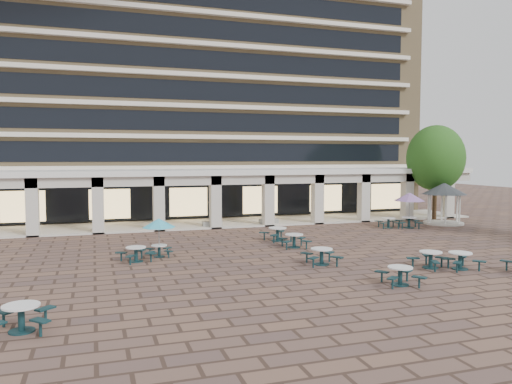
% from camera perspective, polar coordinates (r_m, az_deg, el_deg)
% --- Properties ---
extents(ground, '(120.00, 120.00, 0.00)m').
position_cam_1_polar(ground, '(26.96, 5.97, -7.51)').
color(ground, brown).
rests_on(ground, ground).
extents(apartment_building, '(40.00, 15.50, 25.20)m').
position_cam_1_polar(apartment_building, '(51.26, -5.86, 12.09)').
color(apartment_building, tan).
rests_on(apartment_building, ground).
extents(retail_arcade, '(42.00, 6.60, 4.40)m').
position_cam_1_polar(retail_arcade, '(40.45, -2.56, 0.64)').
color(retail_arcade, white).
rests_on(retail_arcade, ground).
extents(picnic_table_0, '(1.93, 1.93, 0.84)m').
position_cam_1_polar(picnic_table_0, '(17.37, -25.25, -12.66)').
color(picnic_table_0, '#122F38').
rests_on(picnic_table_0, ground).
extents(picnic_table_1, '(1.97, 1.97, 0.78)m').
position_cam_1_polar(picnic_table_1, '(22.05, 16.15, -9.01)').
color(picnic_table_1, '#122F38').
rests_on(picnic_table_1, ground).
extents(picnic_table_2, '(1.94, 1.94, 0.82)m').
position_cam_1_polar(picnic_table_2, '(26.03, 22.30, -7.11)').
color(picnic_table_2, '#122F38').
rests_on(picnic_table_2, ground).
extents(picnic_table_4, '(1.79, 1.79, 2.07)m').
position_cam_1_polar(picnic_table_4, '(27.35, -11.04, -3.67)').
color(picnic_table_4, '#122F38').
rests_on(picnic_table_4, ground).
extents(picnic_table_5, '(2.03, 2.03, 0.82)m').
position_cam_1_polar(picnic_table_5, '(25.33, 7.51, -7.14)').
color(picnic_table_5, '#122F38').
rests_on(picnic_table_5, ground).
extents(picnic_table_7, '(2.20, 2.20, 0.81)m').
position_cam_1_polar(picnic_table_7, '(25.80, 19.33, -7.14)').
color(picnic_table_7, '#122F38').
rests_on(picnic_table_7, ground).
extents(picnic_table_8, '(2.07, 2.07, 0.77)m').
position_cam_1_polar(picnic_table_8, '(26.53, -13.56, -6.77)').
color(picnic_table_8, '#122F38').
rests_on(picnic_table_8, ground).
extents(picnic_table_10, '(2.15, 2.15, 0.86)m').
position_cam_1_polar(picnic_table_10, '(32.12, 2.48, -4.70)').
color(picnic_table_10, '#122F38').
rests_on(picnic_table_10, ground).
extents(picnic_table_11, '(2.31, 2.31, 2.67)m').
position_cam_1_polar(picnic_table_11, '(39.49, 17.14, -0.69)').
color(picnic_table_11, '#122F38').
rests_on(picnic_table_11, ground).
extents(picnic_table_12, '(2.00, 2.00, 0.81)m').
position_cam_1_polar(picnic_table_12, '(29.83, 4.38, -5.44)').
color(picnic_table_12, '#122F38').
rests_on(picnic_table_12, ground).
extents(picnic_table_13, '(2.02, 2.02, 0.78)m').
position_cam_1_polar(picnic_table_13, '(39.23, 14.90, -3.32)').
color(picnic_table_13, '#122F38').
rests_on(picnic_table_13, ground).
extents(gazebo, '(3.52, 3.52, 3.28)m').
position_cam_1_polar(gazebo, '(42.75, 20.70, -0.15)').
color(gazebo, beige).
rests_on(gazebo, ground).
extents(tree_east_c, '(4.86, 4.86, 8.10)m').
position_cam_1_polar(tree_east_c, '(45.15, 19.84, 3.66)').
color(tree_east_c, '#402F19').
rests_on(tree_east_c, ground).
extents(planter_left, '(1.50, 0.66, 1.17)m').
position_cam_1_polar(planter_left, '(38.31, -5.03, -3.41)').
color(planter_left, gray).
rests_on(planter_left, ground).
extents(planter_right, '(1.50, 0.79, 1.29)m').
position_cam_1_polar(planter_right, '(39.58, 1.48, -3.02)').
color(planter_right, gray).
rests_on(planter_right, ground).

